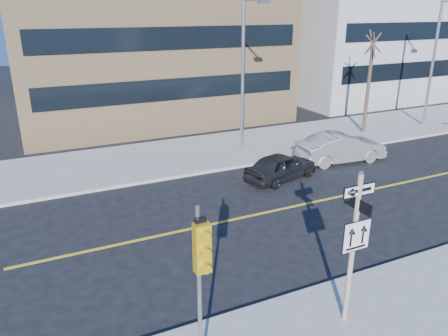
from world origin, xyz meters
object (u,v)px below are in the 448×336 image
parked_car_b (341,148)px  street_tree_west (373,46)px  streetlight_a (245,68)px  parked_car_a (281,167)px  streetlight_b (437,56)px  traffic_signal (202,261)px  sign_pole (354,241)px

parked_car_b → street_tree_west: street_tree_west is taller
streetlight_a → parked_car_a: bearing=-91.3°
parked_car_a → street_tree_west: bearing=-78.9°
street_tree_west → streetlight_a: bearing=-176.5°
parked_car_a → streetlight_a: 5.70m
parked_car_b → streetlight_b: 11.08m
traffic_signal → streetlight_b: streetlight_b is taller
traffic_signal → streetlight_a: streetlight_a is taller
sign_pole → parked_car_b: bearing=51.3°
sign_pole → parked_car_b: size_ratio=0.86×
sign_pole → street_tree_west: bearing=46.7°
parked_car_a → streetlight_a: bearing=-16.6°
traffic_signal → street_tree_west: street_tree_west is taller
traffic_signal → parked_car_a: (7.91, 9.46, -2.37)m
parked_car_b → street_tree_west: (4.86, 3.66, 4.75)m
traffic_signal → parked_car_a: traffic_signal is taller
streetlight_a → street_tree_west: streetlight_a is taller
streetlight_a → sign_pole: bearing=-106.8°
sign_pole → streetlight_b: 22.48m
traffic_signal → street_tree_west: bearing=39.4°
sign_pole → streetlight_a: 14.05m
streetlight_b → parked_car_b: bearing=-162.4°
parked_car_a → streetlight_b: (14.09, 3.96, 4.10)m
parked_car_a → parked_car_b: size_ratio=0.82×
traffic_signal → street_tree_west: 22.14m
traffic_signal → streetlight_b: size_ratio=0.50×
traffic_signal → streetlight_a: size_ratio=0.50×
streetlight_b → traffic_signal: bearing=-148.6°
parked_car_b → streetlight_a: bearing=58.6°
parked_car_b → parked_car_a: bearing=106.8°
parked_car_b → streetlight_b: (9.86, 3.12, 3.98)m
sign_pole → streetlight_b: streetlight_b is taller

